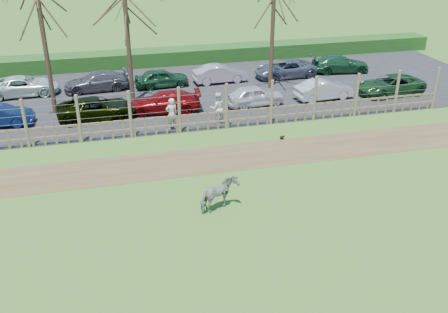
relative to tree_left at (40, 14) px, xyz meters
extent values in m
plane|color=olive|center=(6.50, -12.50, -5.62)|extent=(120.00, 120.00, 0.00)
cube|color=brown|center=(6.50, -8.00, -5.61)|extent=(34.00, 2.80, 0.01)
cube|color=#232326|center=(6.50, 2.00, -5.60)|extent=(44.00, 13.00, 0.04)
cube|color=#1E4716|center=(6.50, 9.00, -5.07)|extent=(46.00, 2.00, 1.10)
cube|color=brown|center=(6.50, -4.50, -5.17)|extent=(30.00, 0.06, 0.10)
cube|color=brown|center=(6.50, -4.50, -4.67)|extent=(30.00, 0.06, 0.10)
cylinder|color=brown|center=(-1.00, -4.50, -4.37)|extent=(0.16, 0.16, 2.50)
cylinder|color=brown|center=(1.50, -4.50, -4.37)|extent=(0.16, 0.16, 2.50)
cylinder|color=brown|center=(4.00, -4.50, -4.37)|extent=(0.16, 0.16, 2.50)
cylinder|color=brown|center=(6.50, -4.50, -4.37)|extent=(0.16, 0.16, 2.50)
cylinder|color=brown|center=(9.00, -4.50, -4.37)|extent=(0.16, 0.16, 2.50)
cylinder|color=brown|center=(11.50, -4.50, -4.37)|extent=(0.16, 0.16, 2.50)
cylinder|color=brown|center=(14.00, -4.50, -4.37)|extent=(0.16, 0.16, 2.50)
cylinder|color=brown|center=(16.50, -4.50, -4.37)|extent=(0.16, 0.16, 2.50)
cylinder|color=brown|center=(19.00, -4.50, -4.37)|extent=(0.16, 0.16, 2.50)
cylinder|color=brown|center=(21.50, -4.50, -4.37)|extent=(0.16, 0.16, 2.50)
cylinder|color=gray|center=(6.50, -4.50, -4.37)|extent=(30.00, 0.02, 0.02)
cylinder|color=gray|center=(6.50, -4.50, -3.97)|extent=(30.00, 0.02, 0.02)
cylinder|color=gray|center=(6.50, -4.50, -3.57)|extent=(30.00, 0.02, 0.02)
cylinder|color=gray|center=(6.50, -4.50, -3.22)|extent=(30.00, 0.02, 0.02)
cylinder|color=#3D2B1E|center=(0.00, 0.00, -1.87)|extent=(0.26, 0.26, 7.50)
cylinder|color=#3D2B1E|center=(4.50, 1.00, -2.37)|extent=(0.26, 0.26, 6.50)
cylinder|color=#3D2B1E|center=(13.50, 1.50, -2.12)|extent=(0.26, 0.26, 7.00)
imported|color=gray|center=(6.73, -12.33, -4.95)|extent=(1.72, 1.37, 1.33)
imported|color=beige|center=(6.17, -3.98, -4.71)|extent=(0.70, 0.53, 1.72)
imported|color=silver|center=(8.70, -3.70, -4.71)|extent=(0.89, 0.73, 1.72)
sphere|color=black|center=(11.38, -6.57, -5.52)|extent=(0.19, 0.19, 0.19)
sphere|color=black|center=(11.50, -6.57, -5.45)|extent=(0.10, 0.10, 0.10)
imported|color=black|center=(2.35, -1.46, -4.98)|extent=(4.37, 2.11, 1.20)
imported|color=maroon|center=(6.14, -1.27, -4.98)|extent=(4.26, 2.03, 1.20)
imported|color=silver|center=(11.50, -1.49, -4.98)|extent=(3.67, 1.84, 1.20)
imported|color=silver|center=(15.94, -1.47, -4.98)|extent=(3.75, 1.63, 1.20)
imported|color=#204821|center=(20.41, -1.62, -4.98)|extent=(4.45, 2.29, 1.20)
imported|color=silver|center=(-2.05, 3.78, -4.98)|extent=(4.43, 2.24, 1.20)
imported|color=#58525A|center=(2.43, 3.62, -4.98)|extent=(4.26, 2.01, 1.20)
imported|color=#1D482B|center=(6.60, 3.35, -4.98)|extent=(3.65, 1.78, 1.20)
imported|color=#C3AEBE|center=(10.55, 3.40, -4.98)|extent=(3.71, 1.49, 1.20)
imported|color=#565B6A|center=(15.22, 3.38, -4.98)|extent=(4.48, 2.37, 1.20)
imported|color=#215230|center=(19.52, 3.68, -4.98)|extent=(4.32, 2.20, 1.20)
camera|label=1|loc=(2.92, -28.41, 4.73)|focal=40.00mm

